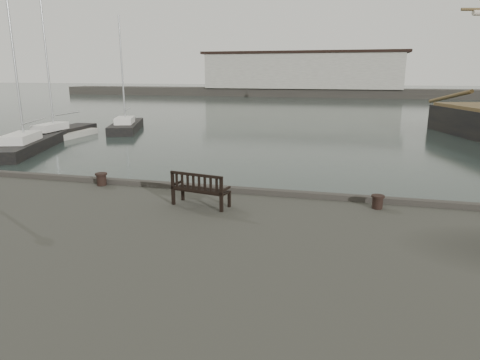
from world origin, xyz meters
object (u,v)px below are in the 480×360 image
object	(u,v)px
bollard_right	(378,202)
yacht_d	(127,128)
bench	(201,196)
bollard_left	(101,179)
yacht_c	(28,147)
yacht_b	(58,135)

from	to	relation	value
bollard_right	yacht_d	world-z (taller)	yacht_d
bench	bollard_left	bearing A→B (deg)	172.65
bench	bollard_left	world-z (taller)	bench
bench	yacht_c	distance (m)	23.74
yacht_b	yacht_c	world-z (taller)	yacht_c
yacht_c	yacht_d	size ratio (longest dim) A/B	1.24
bollard_left	yacht_d	size ratio (longest dim) A/B	0.04
yacht_d	yacht_c	bearing A→B (deg)	-117.60
bollard_left	bollard_right	distance (m)	9.77
yacht_d	bench	bearing A→B (deg)	-77.79
bollard_right	bollard_left	bearing A→B (deg)	178.15
bollard_left	yacht_b	xyz separation A→B (m)	(-16.27, 18.74, -1.54)
bollard_right	yacht_d	xyz separation A→B (m)	(-22.82, 25.34, -1.54)
bench	yacht_b	world-z (taller)	yacht_b
bollard_right	yacht_d	distance (m)	34.14
bench	yacht_d	size ratio (longest dim) A/B	0.17
yacht_b	yacht_c	distance (m)	6.14
yacht_c	yacht_d	distance (m)	12.22
bollard_right	bench	bearing A→B (deg)	-167.90
bench	yacht_c	size ratio (longest dim) A/B	0.14
bench	yacht_d	xyz separation A→B (m)	(-17.48, 26.48, -1.66)
yacht_b	yacht_d	xyz separation A→B (m)	(3.20, 6.28, -0.02)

